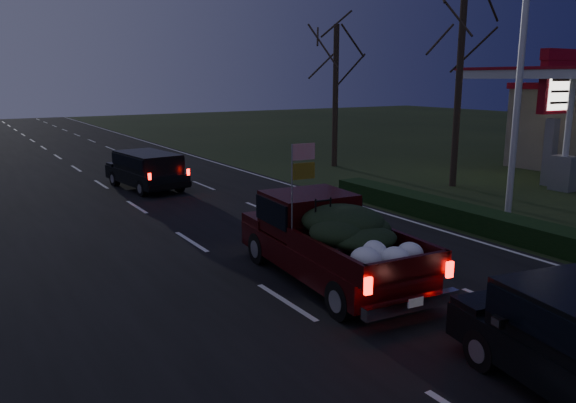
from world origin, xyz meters
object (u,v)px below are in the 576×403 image
gas_price_pylon (556,95)px  lead_suv (147,167)px  pickup_truck (329,236)px  light_pole (523,42)px

gas_price_pylon → lead_suv: size_ratio=1.26×
pickup_truck → lead_suv: (-0.11, 12.41, -0.11)m
gas_price_pylon → pickup_truck: 15.41m
light_pole → gas_price_pylon: light_pole is taller
light_pole → lead_suv: 14.42m
lead_suv → gas_price_pylon: bearing=-35.3°
pickup_truck → gas_price_pylon: bearing=21.2°
light_pole → gas_price_pylon: bearing=24.7°
light_pole → lead_suv: (-8.12, 11.01, -4.56)m
light_pole → pickup_truck: size_ratio=1.69×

